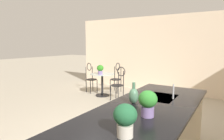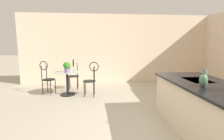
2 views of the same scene
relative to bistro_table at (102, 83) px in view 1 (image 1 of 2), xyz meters
name	(u,v)px [view 1 (image 1 of 2)]	position (x,y,z in m)	size (l,w,h in m)	color
wall_left_window	(175,55)	(-1.64, 1.90, 0.90)	(0.12, 7.80, 2.70)	beige
bistro_table	(102,83)	(0.00, 0.00, 0.00)	(0.80, 0.80, 0.74)	black
chair_near_window	(119,82)	(0.18, 0.73, 0.13)	(0.41, 0.50, 1.04)	black
chair_by_island	(116,76)	(-0.72, 0.11, 0.13)	(0.48, 0.38, 1.04)	black
chair_toward_desk	(91,76)	(-0.21, -0.65, 0.13)	(0.48, 0.52, 1.04)	black
sink_faucet	(173,92)	(2.37, 2.93, 0.58)	(0.02, 0.02, 0.22)	#B2B5BA
potted_plant_on_table	(100,69)	(0.14, 0.02, 0.47)	(0.22, 0.22, 0.30)	#7A669E
potted_plant_counter_far	(125,118)	(3.77, 2.90, 0.64)	(0.21, 0.21, 0.29)	beige
potted_plant_counter_near	(148,102)	(3.22, 2.88, 0.64)	(0.21, 0.21, 0.29)	#7A669E
vase_on_counter	(134,95)	(2.87, 2.54, 0.58)	(0.13, 0.13, 0.29)	#4C7A5B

